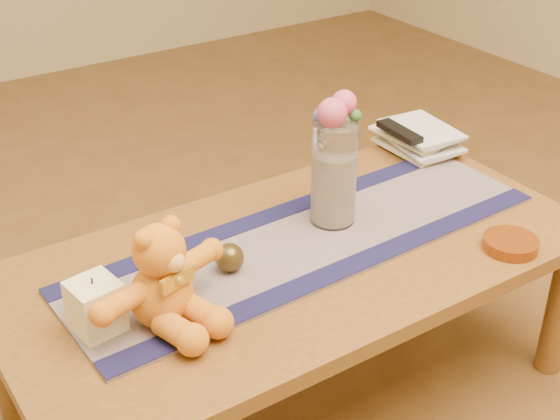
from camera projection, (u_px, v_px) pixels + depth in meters
floor at (296, 396)px, 2.05m from camera, size 5.50×5.50×0.00m
coffee_table_top at (298, 259)px, 1.83m from camera, size 1.40×0.70×0.04m
table_leg_fr at (560, 307)px, 2.04m from camera, size 0.07×0.07×0.41m
table_leg_bl at (6, 365)px, 1.85m from camera, size 0.07×0.07×0.41m
table_leg_br at (411, 214)px, 2.46m from camera, size 0.07×0.07×0.41m
persian_runner at (309, 241)px, 1.86m from camera, size 1.21×0.39×0.01m
runner_border_near at (347, 267)px, 1.75m from camera, size 1.20×0.10×0.00m
runner_border_far at (274, 214)px, 1.96m from camera, size 1.20×0.10×0.00m
teddy_bear at (160, 275)px, 1.54m from camera, size 0.37×0.33×0.21m
pillar_candle at (96, 306)px, 1.54m from camera, size 0.10×0.10×0.11m
candle_wick at (92, 281)px, 1.51m from camera, size 0.00×0.00×0.01m
glass_vase at (334, 174)px, 1.87m from camera, size 0.11×0.11×0.26m
potpourri_fill at (333, 188)px, 1.89m from camera, size 0.09×0.09×0.18m
rose_left at (332, 113)px, 1.77m from camera, size 0.07×0.07×0.07m
rose_right at (344, 103)px, 1.80m from camera, size 0.06×0.06×0.06m
blue_flower_back at (331, 107)px, 1.82m from camera, size 0.04×0.04×0.04m
blue_flower_side at (321, 116)px, 1.79m from camera, size 0.04×0.04×0.04m
leaf_sprig at (355, 116)px, 1.80m from camera, size 0.03×0.03×0.03m
bronze_ball at (229, 258)px, 1.73m from camera, size 0.09×0.09×0.07m
book_bottom at (395, 154)px, 2.25m from camera, size 0.17×0.22×0.02m
book_lower at (398, 148)px, 2.24m from camera, size 0.19×0.24×0.02m
book_upper at (394, 142)px, 2.24m from camera, size 0.18×0.23×0.02m
book_top at (398, 136)px, 2.23m from camera, size 0.19×0.24×0.02m
tv_remote at (399, 132)px, 2.21m from camera, size 0.05×0.16×0.02m
amber_dish at (511, 244)px, 1.83m from camera, size 0.14×0.14×0.03m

